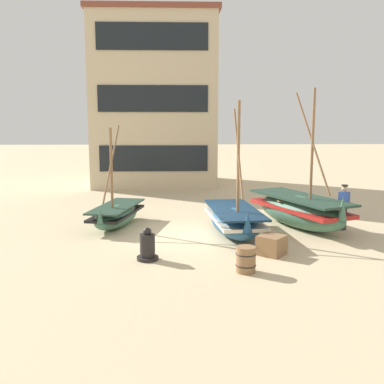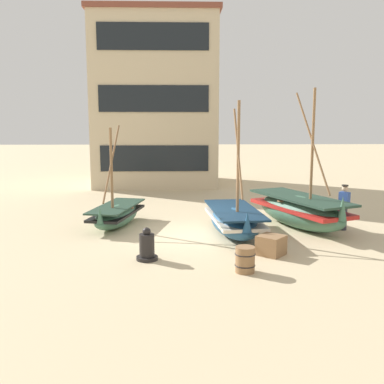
{
  "view_description": "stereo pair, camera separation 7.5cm",
  "coord_description": "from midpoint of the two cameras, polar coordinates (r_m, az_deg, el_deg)",
  "views": [
    {
      "loc": [
        -0.59,
        -15.33,
        4.02
      ],
      "look_at": [
        0.0,
        1.0,
        1.4
      ],
      "focal_mm": 42.09,
      "sensor_mm": 36.0,
      "label": 1
    },
    {
      "loc": [
        -0.51,
        -15.34,
        4.02
      ],
      "look_at": [
        0.0,
        1.0,
        1.4
      ],
      "focal_mm": 42.09,
      "sensor_mm": 36.0,
      "label": 2
    }
  ],
  "objects": [
    {
      "name": "capstan_winch",
      "position": [
        13.19,
        -5.83,
        -6.95
      ],
      "size": [
        0.63,
        0.63,
        0.96
      ],
      "color": "black",
      "rests_on": "ground"
    },
    {
      "name": "cargo_crate",
      "position": [
        13.83,
        9.88,
        -6.65
      ],
      "size": [
        1.01,
        1.01,
        0.59
      ],
      "primitive_type": "cube",
      "rotation": [
        0.0,
        0.0,
        0.86
      ],
      "color": "olive",
      "rests_on": "ground"
    },
    {
      "name": "wooden_barrel",
      "position": [
        12.18,
        6.66,
        -8.49
      ],
      "size": [
        0.56,
        0.56,
        0.7
      ],
      "color": "olive",
      "rests_on": "ground"
    },
    {
      "name": "fishing_boat_far_right",
      "position": [
        17.43,
        -9.67,
        -2.82
      ],
      "size": [
        1.95,
        3.61,
        3.83
      ],
      "color": "#427056",
      "rests_on": "ground"
    },
    {
      "name": "ground_plane",
      "position": [
        15.86,
        -0.01,
        -5.57
      ],
      "size": [
        120.0,
        120.0,
        0.0
      ],
      "primitive_type": "plane",
      "color": "#CCB78E"
    },
    {
      "name": "fisherman_by_hull",
      "position": [
        17.46,
        18.55,
        -1.89
      ],
      "size": [
        0.4,
        0.42,
        1.68
      ],
      "color": "#33333D",
      "rests_on": "ground"
    },
    {
      "name": "harbor_building_main",
      "position": [
        28.78,
        -4.75,
        11.43
      ],
      "size": [
        7.66,
        6.05,
        10.38
      ],
      "color": "beige",
      "rests_on": "ground"
    },
    {
      "name": "fishing_boat_centre_large",
      "position": [
        17.43,
        13.4,
        -2.26
      ],
      "size": [
        3.24,
        4.84,
        5.14
      ],
      "color": "#427056",
      "rests_on": "ground"
    },
    {
      "name": "fishing_boat_near_left",
      "position": [
        16.0,
        5.24,
        -3.56
      ],
      "size": [
        1.89,
        4.1,
        4.67
      ],
      "color": "#23517A",
      "rests_on": "ground"
    }
  ]
}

